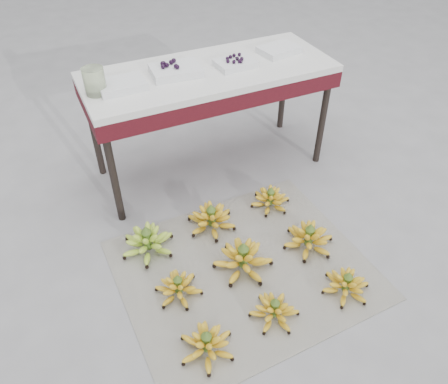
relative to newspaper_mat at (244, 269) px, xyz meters
name	(u,v)px	position (x,y,z in m)	size (l,w,h in m)	color
ground	(267,267)	(0.12, -0.04, 0.00)	(60.00, 60.00, 0.00)	gray
newspaper_mat	(244,269)	(0.00, 0.00, 0.00)	(1.25, 1.05, 0.01)	beige
bunch_front_left	(207,344)	(-0.36, -0.34, 0.05)	(0.27, 0.27, 0.15)	yellow
bunch_front_center	(274,310)	(0.00, -0.32, 0.05)	(0.30, 0.30, 0.14)	yellow
bunch_front_right	(346,285)	(0.39, -0.34, 0.05)	(0.30, 0.30, 0.14)	yellow
bunch_mid_left	(178,287)	(-0.36, 0.00, 0.05)	(0.26, 0.26, 0.14)	yellow
bunch_mid_center	(243,259)	(0.00, 0.01, 0.07)	(0.37, 0.37, 0.19)	yellow
bunch_mid_right	(309,239)	(0.39, 0.00, 0.06)	(0.36, 0.36, 0.17)	yellow
bunch_back_left	(148,242)	(-0.41, 0.34, 0.06)	(0.34, 0.34, 0.18)	#80B037
bunch_back_center	(211,219)	(-0.03, 0.36, 0.06)	(0.29, 0.29, 0.17)	yellow
bunch_back_right	(270,199)	(0.37, 0.37, 0.05)	(0.31, 0.31, 0.14)	yellow
vendor_table	(209,82)	(0.21, 0.90, 0.62)	(1.47, 0.59, 0.70)	black
tray_far_left	(121,85)	(-0.31, 0.87, 0.72)	(0.25, 0.19, 0.04)	silver
tray_left	(175,70)	(0.01, 0.91, 0.72)	(0.29, 0.22, 0.07)	silver
tray_right	(235,63)	(0.36, 0.86, 0.72)	(0.23, 0.17, 0.06)	silver
tray_far_right	(279,50)	(0.69, 0.92, 0.72)	(0.26, 0.21, 0.04)	silver
glass_jar	(94,81)	(-0.44, 0.87, 0.77)	(0.11, 0.11, 0.14)	beige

